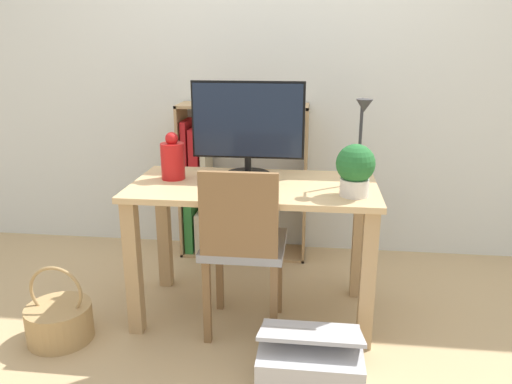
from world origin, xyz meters
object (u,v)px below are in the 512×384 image
at_px(monitor, 248,125).
at_px(potted_plant, 355,168).
at_px(bookshelf, 220,187).
at_px(vase, 173,159).
at_px(storage_box, 310,365).
at_px(desk_lamp, 362,134).
at_px(keyboard, 235,186).
at_px(chair, 243,243).
at_px(basket, 60,321).

bearing_deg(monitor, potted_plant, -29.35).
distance_m(potted_plant, bookshelf, 1.30).
xyz_separation_m(vase, storage_box, (0.75, -0.66, -0.72)).
xyz_separation_m(potted_plant, storage_box, (-0.18, -0.47, -0.74)).
height_order(monitor, potted_plant, monitor).
bearing_deg(potted_plant, monitor, 150.65).
distance_m(desk_lamp, storage_box, 1.10).
relative_size(keyboard, desk_lamp, 0.75).
relative_size(chair, basket, 2.23).
xyz_separation_m(chair, storage_box, (0.34, -0.40, -0.37)).
bearing_deg(bookshelf, basket, -117.15).
distance_m(keyboard, storage_box, 0.91).
distance_m(vase, basket, 0.98).
xyz_separation_m(monitor, bookshelf, (-0.28, 0.62, -0.54)).
bearing_deg(chair, keyboard, 109.94).
bearing_deg(potted_plant, basket, -170.74).
xyz_separation_m(monitor, chair, (0.02, -0.37, -0.52)).
xyz_separation_m(monitor, desk_lamp, (0.58, -0.15, -0.01)).
relative_size(keyboard, vase, 1.32).
height_order(vase, desk_lamp, desk_lamp).
bearing_deg(storage_box, basket, 169.15).
height_order(monitor, chair, monitor).
xyz_separation_m(monitor, basket, (-0.87, -0.54, -0.91)).
xyz_separation_m(keyboard, bookshelf, (-0.25, 0.86, -0.27)).
bearing_deg(bookshelf, desk_lamp, -42.07).
bearing_deg(chair, desk_lamp, 20.18).
xyz_separation_m(bookshelf, basket, (-0.60, -1.16, -0.37)).
bearing_deg(basket, potted_plant, 9.26).
bearing_deg(storage_box, vase, 138.46).
bearing_deg(basket, storage_box, -10.85).
xyz_separation_m(chair, basket, (-0.90, -0.16, -0.39)).
distance_m(chair, storage_box, 0.64).
bearing_deg(bookshelf, storage_box, -65.31).
relative_size(vase, chair, 0.28).
height_order(potted_plant, basket, potted_plant).
bearing_deg(vase, chair, -32.65).
xyz_separation_m(chair, bookshelf, (-0.30, 1.00, -0.02)).
relative_size(monitor, vase, 2.40).
bearing_deg(keyboard, bookshelf, 106.01).
bearing_deg(monitor, keyboard, -97.79).
xyz_separation_m(vase, bookshelf, (0.10, 0.74, -0.37)).
height_order(keyboard, basket, keyboard).
relative_size(desk_lamp, chair, 0.50).
bearing_deg(storage_box, keyboard, 126.31).
bearing_deg(basket, vase, 40.67).
height_order(keyboard, vase, vase).
height_order(desk_lamp, bookshelf, desk_lamp).
height_order(desk_lamp, chair, desk_lamp).
xyz_separation_m(monitor, vase, (-0.38, -0.11, -0.17)).
relative_size(monitor, keyboard, 1.82).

